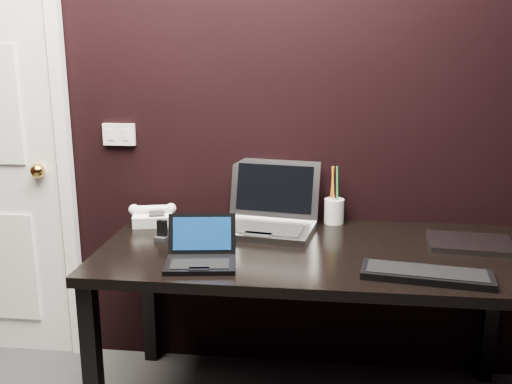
# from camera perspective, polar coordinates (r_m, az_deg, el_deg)

# --- Properties ---
(wall_back) EXTENTS (4.00, 0.00, 4.00)m
(wall_back) POSITION_cam_1_polar(r_m,az_deg,el_deg) (2.57, -0.38, 9.56)
(wall_back) COLOR black
(wall_back) RESTS_ON ground
(wall_switch) EXTENTS (0.15, 0.02, 0.10)m
(wall_switch) POSITION_cam_1_polar(r_m,az_deg,el_deg) (2.72, -13.53, 5.62)
(wall_switch) COLOR silver
(wall_switch) RESTS_ON wall_back
(desk) EXTENTS (1.70, 0.80, 0.74)m
(desk) POSITION_cam_1_polar(r_m,az_deg,el_deg) (2.30, 5.89, -7.45)
(desk) COLOR black
(desk) RESTS_ON ground
(netbook) EXTENTS (0.28, 0.26, 0.16)m
(netbook) POSITION_cam_1_polar(r_m,az_deg,el_deg) (2.10, -5.53, -6.30)
(netbook) COLOR black
(netbook) RESTS_ON desk
(silver_laptop) EXTENTS (0.45, 0.42, 0.28)m
(silver_laptop) POSITION_cam_1_polar(r_m,az_deg,el_deg) (2.48, 1.14, -2.58)
(silver_laptop) COLOR gray
(silver_laptop) RESTS_ON desk
(ext_keyboard) EXTENTS (0.46, 0.21, 0.03)m
(ext_keyboard) POSITION_cam_1_polar(r_m,az_deg,el_deg) (2.06, 16.67, -7.88)
(ext_keyboard) COLOR black
(ext_keyboard) RESTS_ON desk
(closed_laptop) EXTENTS (0.34, 0.26, 0.02)m
(closed_laptop) POSITION_cam_1_polar(r_m,az_deg,el_deg) (2.44, 20.64, -4.82)
(closed_laptop) COLOR gray
(closed_laptop) RESTS_ON desk
(desk_phone) EXTENTS (0.22, 0.19, 0.10)m
(desk_phone) POSITION_cam_1_polar(r_m,az_deg,el_deg) (2.60, -10.26, -2.36)
(desk_phone) COLOR white
(desk_phone) RESTS_ON desk
(mobile_phone) EXTENTS (0.06, 0.05, 0.08)m
(mobile_phone) POSITION_cam_1_polar(r_m,az_deg,el_deg) (2.37, -9.40, -4.06)
(mobile_phone) COLOR black
(mobile_phone) RESTS_ON desk
(pen_cup) EXTENTS (0.10, 0.10, 0.26)m
(pen_cup) POSITION_cam_1_polar(r_m,az_deg,el_deg) (2.59, 7.81, -1.78)
(pen_cup) COLOR silver
(pen_cup) RESTS_ON desk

